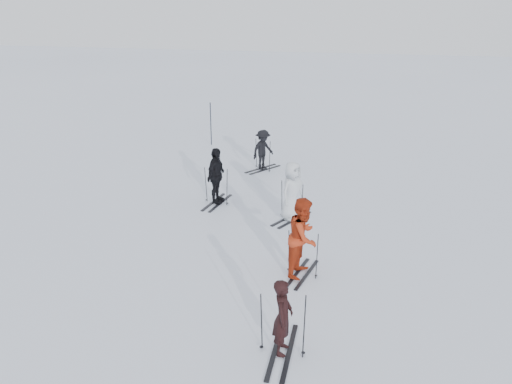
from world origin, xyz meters
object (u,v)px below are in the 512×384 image
skier_uphill_far (263,150)px  skier_grey (292,192)px  skier_near_dark (283,318)px  piste_marker (211,124)px  skier_uphill_left (216,177)px  skier_red (303,238)px

skier_uphill_far → skier_grey: bearing=-123.8°
skier_near_dark → piste_marker: bearing=22.1°
skier_uphill_left → skier_uphill_far: size_ratio=1.17×
skier_uphill_far → skier_uphill_left: bearing=-156.8°
skier_grey → skier_uphill_far: size_ratio=1.14×
skier_uphill_far → skier_red: bearing=-127.3°
skier_uphill_left → piste_marker: piste_marker is taller
skier_red → skier_uphill_left: skier_red is taller
skier_uphill_left → skier_uphill_far: (0.63, 4.00, -0.14)m
skier_grey → skier_red: bearing=-139.1°
skier_red → piste_marker: size_ratio=0.99×
piste_marker → skier_uphill_left: bearing=-69.2°
skier_near_dark → skier_uphill_far: 11.53m
skier_near_dark → skier_grey: size_ratio=0.84×
skier_near_dark → skier_red: (-0.13, 3.08, 0.23)m
skier_near_dark → skier_uphill_far: skier_uphill_far is taller
piste_marker → skier_red: bearing=-60.4°
skier_near_dark → skier_uphill_left: skier_uphill_left is taller
skier_red → skier_grey: size_ratio=1.09×
skier_near_dark → skier_uphill_far: (-3.13, 11.10, 0.03)m
skier_red → skier_uphill_left: size_ratio=1.06×
skier_uphill_left → skier_red: bearing=-130.9°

